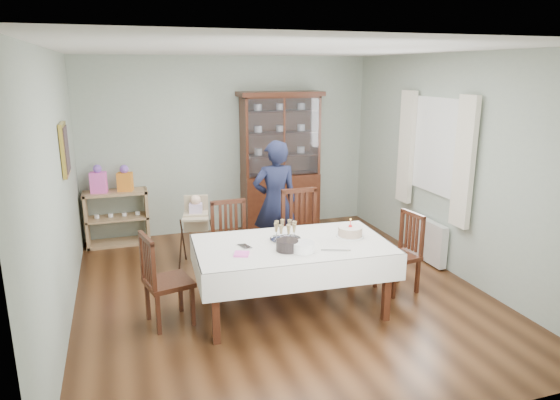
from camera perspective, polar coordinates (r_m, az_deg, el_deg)
name	(u,v)px	position (r m, az deg, el deg)	size (l,w,h in m)	color
floor	(280,291)	(5.91, -0.05, -10.33)	(5.00, 5.00, 0.00)	#593319
room_shell	(266,139)	(5.91, -1.67, 6.97)	(5.00, 5.00, 5.00)	#9EAA99
dining_table	(292,277)	(5.31, 1.39, -8.79)	(2.06, 1.26, 0.76)	#411E10
china_cabinet	(280,160)	(7.85, 0.03, 4.61)	(1.30, 0.48, 2.18)	#411E10
sideboard	(117,218)	(7.66, -18.10, -1.95)	(0.90, 0.38, 0.80)	tan
picture_frame	(64,149)	(5.97, -23.42, 5.32)	(0.04, 0.48, 0.58)	gold
window	(437,146)	(6.71, 17.54, 5.89)	(0.04, 1.02, 1.22)	white
curtain_left	(464,163)	(6.20, 20.32, 4.04)	(0.07, 0.30, 1.55)	silver
curtain_right	(406,147)	(7.20, 14.24, 5.87)	(0.07, 0.30, 1.55)	silver
radiator	(426,239)	(6.96, 16.35, -4.33)	(0.10, 0.80, 0.55)	white
chair_far_left	(233,261)	(6.00, -5.41, -6.91)	(0.45, 0.45, 0.99)	#411E10
chair_far_right	(304,251)	(6.21, 2.71, -5.87)	(0.49, 0.49, 1.07)	#411E10
chair_end_left	(168,297)	(5.23, -12.73, -10.75)	(0.51, 0.51, 0.96)	#411E10
chair_end_right	(398,268)	(5.99, 13.33, -7.54)	(0.46, 0.46, 0.92)	#411E10
woman	(275,202)	(6.52, -0.55, -0.25)	(0.60, 0.39, 1.63)	black
high_chair	(197,238)	(6.63, -9.45, -4.25)	(0.50, 0.50, 0.94)	black
champagne_tray	(285,235)	(5.23, 0.62, -3.98)	(0.33, 0.33, 0.20)	silver
birthday_cake	(350,232)	(5.40, 8.02, -3.64)	(0.30, 0.30, 0.20)	white
plate_stack_dark	(287,245)	(4.95, 0.83, -5.21)	(0.22, 0.22, 0.11)	black
plate_stack_white	(303,247)	(4.93, 2.67, -5.38)	(0.23, 0.23, 0.10)	white
napkin_stack	(242,254)	(4.86, -4.42, -6.17)	(0.14, 0.14, 0.02)	#FF5DCB
cutlery	(241,247)	(5.07, -4.46, -5.33)	(0.11, 0.16, 0.01)	silver
cake_knife	(336,250)	(4.99, 6.40, -5.73)	(0.29, 0.03, 0.01)	silver
gift_bag_pink	(98,180)	(7.51, -20.04, 2.13)	(0.24, 0.17, 0.41)	#FF5DCB
gift_bag_orange	(125,179)	(7.50, -17.31, 2.27)	(0.23, 0.19, 0.38)	orange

